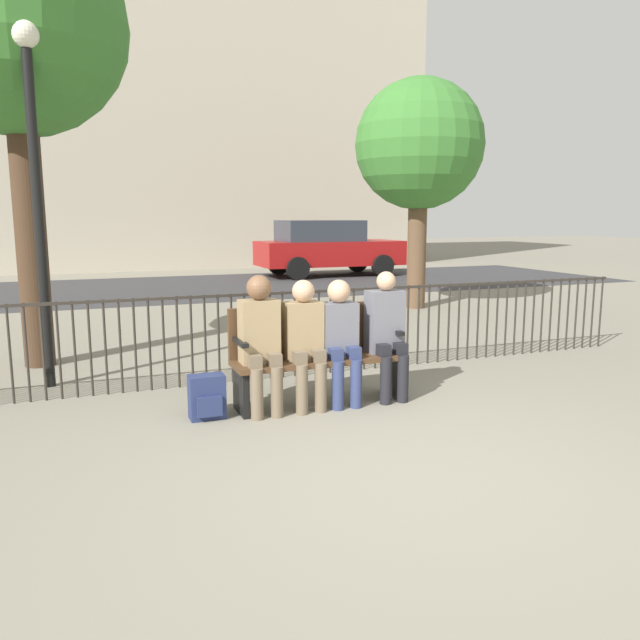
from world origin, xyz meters
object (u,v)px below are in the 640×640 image
(tree_0, at_px, (419,146))
(lamp_post, at_px, (34,150))
(park_bench, at_px, (317,351))
(tree_1, at_px, (15,28))
(parked_car_0, at_px, (327,247))
(seated_person_1, at_px, (305,337))
(backpack, at_px, (207,397))
(seated_person_0, at_px, (261,336))
(seated_person_3, at_px, (387,329))
(seated_person_2, at_px, (340,335))

(tree_0, bearing_deg, lamp_post, -150.92)
(park_bench, height_order, tree_1, tree_1)
(park_bench, xyz_separation_m, tree_1, (-2.52, 2.57, 3.27))
(tree_0, distance_m, parked_car_0, 7.00)
(seated_person_1, xyz_separation_m, backpack, (-0.90, 0.01, -0.47))
(seated_person_0, height_order, tree_0, tree_0)
(seated_person_3, xyz_separation_m, parked_car_0, (4.14, 11.78, 0.16))
(seated_person_2, bearing_deg, seated_person_1, 179.90)
(parked_car_0, bearing_deg, seated_person_1, -112.88)
(backpack, bearing_deg, seated_person_0, -1.26)
(seated_person_2, xyz_separation_m, seated_person_3, (0.49, 0.00, 0.02))
(seated_person_0, xyz_separation_m, tree_0, (4.56, 5.18, 2.31))
(lamp_post, bearing_deg, seated_person_1, -36.65)
(backpack, bearing_deg, seated_person_1, -0.89)
(seated_person_3, relative_size, tree_1, 0.24)
(tree_0, bearing_deg, seated_person_3, -122.62)
(lamp_post, relative_size, parked_car_0, 0.85)
(seated_person_3, xyz_separation_m, lamp_post, (-3.04, 1.64, 1.70))
(backpack, bearing_deg, tree_0, 45.67)
(park_bench, relative_size, tree_0, 0.38)
(park_bench, height_order, parked_car_0, parked_car_0)
(lamp_post, bearing_deg, tree_0, 29.08)
(park_bench, relative_size, backpack, 4.23)
(seated_person_0, bearing_deg, tree_0, 48.63)
(park_bench, distance_m, parked_car_0, 12.61)
(seated_person_2, height_order, seated_person_3, seated_person_3)
(seated_person_1, relative_size, backpack, 3.06)
(seated_person_0, xyz_separation_m, parked_car_0, (5.39, 11.78, 0.15))
(seated_person_0, bearing_deg, seated_person_2, -0.29)
(seated_person_3, distance_m, parked_car_0, 12.49)
(tree_1, bearing_deg, park_bench, -45.49)
(tree_0, bearing_deg, seated_person_1, -128.68)
(park_bench, relative_size, seated_person_1, 1.38)
(park_bench, height_order, seated_person_3, seated_person_3)
(park_bench, bearing_deg, tree_1, 134.51)
(parked_car_0, bearing_deg, tree_1, -128.87)
(seated_person_1, distance_m, seated_person_2, 0.35)
(seated_person_0, relative_size, seated_person_2, 1.06)
(seated_person_3, height_order, backpack, seated_person_3)
(backpack, xyz_separation_m, tree_1, (-1.45, 2.68, 3.57))
(park_bench, relative_size, seated_person_3, 1.33)
(seated_person_0, height_order, parked_car_0, parked_car_0)
(seated_person_0, height_order, seated_person_2, seated_person_0)
(tree_1, bearing_deg, lamp_post, -82.22)
(seated_person_1, bearing_deg, tree_1, 131.13)
(seated_person_1, relative_size, seated_person_2, 1.01)
(backpack, height_order, tree_1, tree_1)
(lamp_post, bearing_deg, parked_car_0, 54.69)
(seated_person_3, relative_size, parked_car_0, 0.29)
(lamp_post, bearing_deg, backpack, -51.20)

